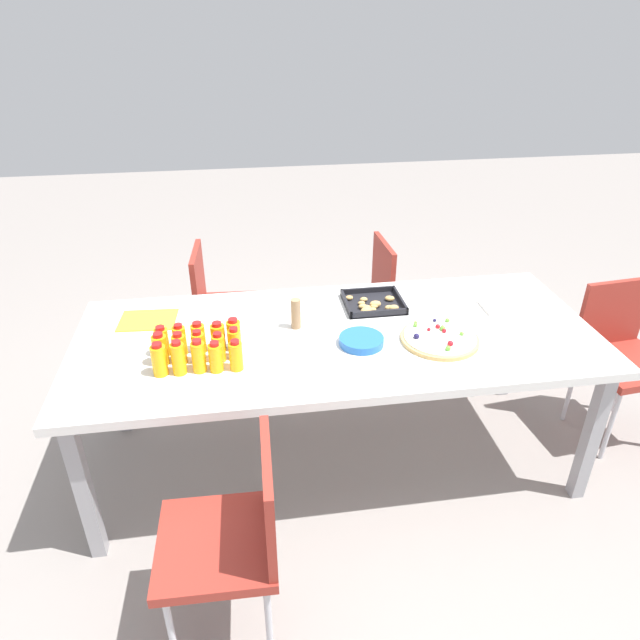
# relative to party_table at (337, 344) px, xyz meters

# --- Properties ---
(ground_plane) EXTENTS (12.00, 12.00, 0.00)m
(ground_plane) POSITION_rel_party_table_xyz_m (0.00, 0.00, -0.69)
(ground_plane) COLOR gray
(party_table) EXTENTS (2.34, 0.98, 0.75)m
(party_table) POSITION_rel_party_table_xyz_m (0.00, 0.00, 0.00)
(party_table) COLOR silver
(party_table) RESTS_ON ground_plane
(chair_far_right) EXTENTS (0.41, 0.41, 0.83)m
(chair_far_right) POSITION_rel_party_table_xyz_m (0.55, 0.85, -0.19)
(chair_far_right) COLOR maroon
(chair_far_right) RESTS_ON ground_plane
(chair_far_left) EXTENTS (0.42, 0.42, 0.83)m
(chair_far_left) POSITION_rel_party_table_xyz_m (-0.54, 0.87, -0.19)
(chair_far_left) COLOR maroon
(chair_far_left) RESTS_ON ground_plane
(chair_end) EXTENTS (0.44, 0.44, 0.83)m
(chair_end) POSITION_rel_party_table_xyz_m (1.49, 0.04, -0.19)
(chair_end) COLOR maroon
(chair_end) RESTS_ON ground_plane
(chair_near_left) EXTENTS (0.41, 0.41, 0.83)m
(chair_near_left) POSITION_rel_party_table_xyz_m (-0.49, -0.82, -0.19)
(chair_near_left) COLOR maroon
(chair_near_left) RESTS_ON ground_plane
(juice_bottle_0) EXTENTS (0.06, 0.06, 0.14)m
(juice_bottle_0) POSITION_rel_party_table_xyz_m (-0.76, -0.21, 0.12)
(juice_bottle_0) COLOR #FAAE14
(juice_bottle_0) RESTS_ON party_table
(juice_bottle_1) EXTENTS (0.06, 0.06, 0.15)m
(juice_bottle_1) POSITION_rel_party_table_xyz_m (-0.68, -0.21, 0.13)
(juice_bottle_1) COLOR #F9AF14
(juice_bottle_1) RESTS_ON party_table
(juice_bottle_2) EXTENTS (0.06, 0.06, 0.15)m
(juice_bottle_2) POSITION_rel_party_table_xyz_m (-0.60, -0.21, 0.13)
(juice_bottle_2) COLOR #FAAD14
(juice_bottle_2) RESTS_ON party_table
(juice_bottle_3) EXTENTS (0.06, 0.06, 0.13)m
(juice_bottle_3) POSITION_rel_party_table_xyz_m (-0.53, -0.22, 0.12)
(juice_bottle_3) COLOR #FAAD14
(juice_bottle_3) RESTS_ON party_table
(juice_bottle_4) EXTENTS (0.05, 0.05, 0.14)m
(juice_bottle_4) POSITION_rel_party_table_xyz_m (-0.45, -0.22, 0.12)
(juice_bottle_4) COLOR #F9AC14
(juice_bottle_4) RESTS_ON party_table
(juice_bottle_5) EXTENTS (0.06, 0.06, 0.15)m
(juice_bottle_5) POSITION_rel_party_table_xyz_m (-0.76, -0.13, 0.13)
(juice_bottle_5) COLOR #F9AD14
(juice_bottle_5) RESTS_ON party_table
(juice_bottle_6) EXTENTS (0.05, 0.05, 0.14)m
(juice_bottle_6) POSITION_rel_party_table_xyz_m (-0.68, -0.13, 0.12)
(juice_bottle_6) COLOR #FAAB14
(juice_bottle_6) RESTS_ON party_table
(juice_bottle_7) EXTENTS (0.05, 0.05, 0.15)m
(juice_bottle_7) POSITION_rel_party_table_xyz_m (-0.60, -0.14, 0.13)
(juice_bottle_7) COLOR #FAAF14
(juice_bottle_7) RESTS_ON party_table
(juice_bottle_8) EXTENTS (0.05, 0.05, 0.13)m
(juice_bottle_8) POSITION_rel_party_table_xyz_m (-0.52, -0.14, 0.12)
(juice_bottle_8) COLOR #F9AF14
(juice_bottle_8) RESTS_ON party_table
(juice_bottle_9) EXTENTS (0.05, 0.05, 0.15)m
(juice_bottle_9) POSITION_rel_party_table_xyz_m (-0.46, -0.13, 0.13)
(juice_bottle_9) COLOR #FAAB14
(juice_bottle_9) RESTS_ON party_table
(juice_bottle_10) EXTENTS (0.06, 0.06, 0.14)m
(juice_bottle_10) POSITION_rel_party_table_xyz_m (-0.76, -0.06, 0.12)
(juice_bottle_10) COLOR #FAAB14
(juice_bottle_10) RESTS_ON party_table
(juice_bottle_11) EXTENTS (0.05, 0.05, 0.14)m
(juice_bottle_11) POSITION_rel_party_table_xyz_m (-0.68, -0.07, 0.12)
(juice_bottle_11) COLOR #F8AD14
(juice_bottle_11) RESTS_ON party_table
(juice_bottle_12) EXTENTS (0.06, 0.06, 0.14)m
(juice_bottle_12) POSITION_rel_party_table_xyz_m (-0.61, -0.06, 0.12)
(juice_bottle_12) COLOR #F9AC14
(juice_bottle_12) RESTS_ON party_table
(juice_bottle_13) EXTENTS (0.06, 0.06, 0.13)m
(juice_bottle_13) POSITION_rel_party_table_xyz_m (-0.53, -0.06, 0.12)
(juice_bottle_13) COLOR #FAAE14
(juice_bottle_13) RESTS_ON party_table
(juice_bottle_14) EXTENTS (0.06, 0.06, 0.15)m
(juice_bottle_14) POSITION_rel_party_table_xyz_m (-0.46, -0.06, 0.13)
(juice_bottle_14) COLOR #F9AE14
(juice_bottle_14) RESTS_ON party_table
(fruit_pizza) EXTENTS (0.34, 0.34, 0.05)m
(fruit_pizza) POSITION_rel_party_table_xyz_m (0.43, -0.13, 0.07)
(fruit_pizza) COLOR tan
(fruit_pizza) RESTS_ON party_table
(snack_tray) EXTENTS (0.28, 0.26, 0.04)m
(snack_tray) POSITION_rel_party_table_xyz_m (0.22, 0.23, 0.07)
(snack_tray) COLOR black
(snack_tray) RESTS_ON party_table
(plate_stack) EXTENTS (0.20, 0.20, 0.03)m
(plate_stack) POSITION_rel_party_table_xyz_m (0.09, -0.11, 0.07)
(plate_stack) COLOR blue
(plate_stack) RESTS_ON party_table
(napkin_stack) EXTENTS (0.15, 0.15, 0.02)m
(napkin_stack) POSITION_rel_party_table_xyz_m (0.82, 0.12, 0.07)
(napkin_stack) COLOR white
(napkin_stack) RESTS_ON party_table
(cardboard_tube) EXTENTS (0.04, 0.04, 0.14)m
(cardboard_tube) POSITION_rel_party_table_xyz_m (-0.18, 0.08, 0.13)
(cardboard_tube) COLOR #9E7A56
(cardboard_tube) RESTS_ON party_table
(paper_folder) EXTENTS (0.27, 0.22, 0.01)m
(paper_folder) POSITION_rel_party_table_xyz_m (-0.86, 0.25, 0.06)
(paper_folder) COLOR yellow
(paper_folder) RESTS_ON party_table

